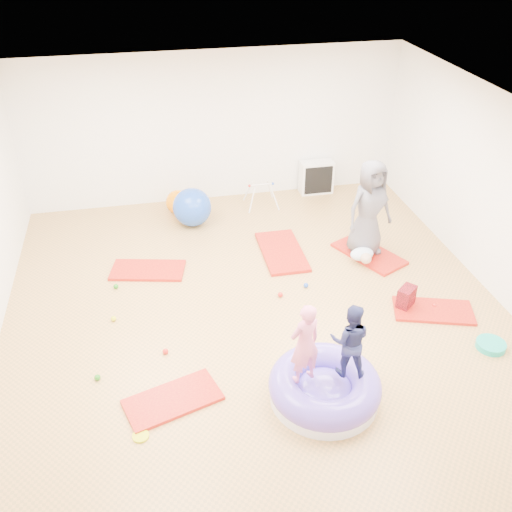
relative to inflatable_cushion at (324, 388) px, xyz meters
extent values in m
cube|color=tan|center=(-0.43, 1.53, -0.16)|extent=(7.00, 8.00, 0.01)
cube|color=white|center=(-0.43, 1.53, 2.64)|extent=(7.00, 8.00, 0.01)
cube|color=white|center=(-0.43, 5.53, 1.24)|extent=(7.00, 0.01, 2.80)
cube|color=white|center=(3.07, 1.53, 1.24)|extent=(0.01, 8.00, 2.80)
cube|color=red|center=(-1.74, 0.31, -0.14)|extent=(1.21, 0.85, 0.05)
cube|color=red|center=(-1.89, 3.13, -0.14)|extent=(1.23, 0.81, 0.05)
cube|color=red|center=(0.31, 3.22, -0.13)|extent=(0.67, 1.31, 0.05)
cube|color=red|center=(2.02, 1.24, -0.14)|extent=(1.22, 0.86, 0.05)
cube|color=red|center=(1.69, 2.87, -0.14)|extent=(1.06, 1.33, 0.05)
cylinder|color=white|center=(0.00, 0.00, -0.09)|extent=(1.27, 1.27, 0.14)
torus|color=#6148CF|center=(0.00, 0.00, 0.04)|extent=(1.32, 1.32, 0.35)
ellipsoid|color=#6148CF|center=(0.00, 0.00, -0.04)|extent=(0.70, 0.70, 0.31)
imported|color=pink|center=(-0.26, 0.03, 0.74)|extent=(0.44, 0.35, 1.04)
imported|color=navy|center=(0.26, 0.03, 0.69)|extent=(0.56, 0.50, 0.94)
imported|color=#565560|center=(1.63, 2.93, 0.68)|extent=(0.87, 0.67, 1.59)
ellipsoid|color=#C1DCFF|center=(1.49, 2.68, 0.00)|extent=(0.38, 0.24, 0.22)
sphere|color=tan|center=(1.49, 2.51, 0.02)|extent=(0.18, 0.18, 0.18)
sphere|color=blue|center=(1.56, 1.40, -0.12)|extent=(0.08, 0.08, 0.08)
sphere|color=red|center=(-1.76, 1.15, -0.12)|extent=(0.08, 0.08, 0.08)
sphere|color=#217D17|center=(-2.38, 2.76, -0.12)|extent=(0.08, 0.08, 0.08)
sphere|color=#217D17|center=(-2.61, 0.85, -0.12)|extent=(0.08, 0.08, 0.08)
sphere|color=#D0DC0E|center=(-2.42, 1.98, -0.12)|extent=(0.08, 0.08, 0.08)
sphere|color=red|center=(-0.01, 2.05, -0.12)|extent=(0.08, 0.08, 0.08)
sphere|color=blue|center=(0.42, 2.20, -0.12)|extent=(0.08, 0.08, 0.08)
sphere|color=red|center=(2.08, 1.33, -0.12)|extent=(0.08, 0.08, 0.08)
sphere|color=blue|center=(-1.01, 4.51, 0.18)|extent=(0.68, 0.68, 0.68)
sphere|color=orange|center=(-1.23, 5.00, 0.06)|extent=(0.45, 0.45, 0.45)
cylinder|color=white|center=(0.12, 4.75, 0.09)|extent=(0.17, 0.18, 0.46)
cylinder|color=white|center=(0.12, 5.14, 0.09)|extent=(0.17, 0.18, 0.46)
cylinder|color=white|center=(0.55, 4.75, 0.09)|extent=(0.17, 0.18, 0.46)
cylinder|color=white|center=(0.55, 5.14, 0.09)|extent=(0.17, 0.18, 0.46)
cylinder|color=white|center=(0.33, 4.95, 0.29)|extent=(0.45, 0.03, 0.03)
sphere|color=red|center=(0.11, 4.95, 0.29)|extent=(0.05, 0.05, 0.05)
sphere|color=blue|center=(0.56, 4.95, 0.29)|extent=(0.05, 0.05, 0.05)
cube|color=white|center=(1.53, 5.33, 0.16)|extent=(0.64, 0.31, 0.64)
cube|color=black|center=(1.53, 5.18, 0.16)|extent=(0.55, 0.02, 0.55)
cube|color=white|center=(1.53, 5.28, 0.16)|extent=(0.02, 0.22, 0.57)
cube|color=white|center=(1.53, 5.28, 0.16)|extent=(0.57, 0.22, 0.02)
cylinder|color=#13AA9A|center=(2.40, 0.39, -0.12)|extent=(0.38, 0.38, 0.08)
cube|color=#A50C1B|center=(1.67, 1.43, 0.01)|extent=(0.34, 0.33, 0.34)
cylinder|color=#D0DC0E|center=(-2.13, -0.14, -0.15)|extent=(0.19, 0.19, 0.03)
camera|label=1|loc=(-1.77, -4.51, 4.84)|focal=40.00mm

